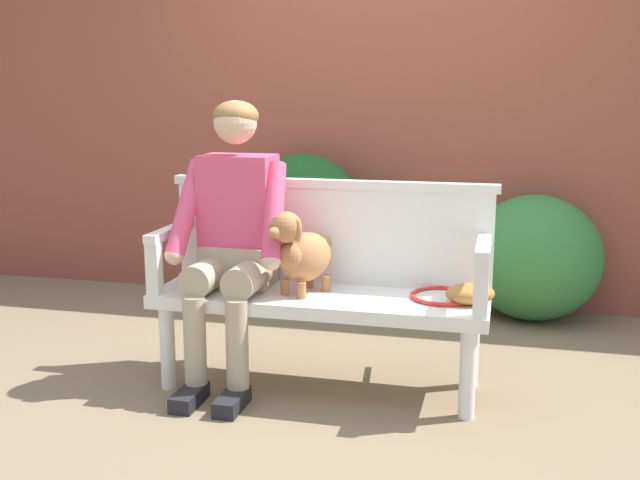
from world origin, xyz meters
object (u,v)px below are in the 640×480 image
person_seated (233,232)px  tennis_racket (442,295)px  garden_bench (320,307)px  baseball_glove (470,294)px  dog_on_bench (301,252)px

person_seated → tennis_racket: 1.00m
garden_bench → baseball_glove: 0.69m
baseball_glove → tennis_racket: bearing=121.2°
person_seated → tennis_racket: (0.96, 0.09, -0.26)m
dog_on_bench → person_seated: bearing=175.4°
person_seated → baseball_glove: size_ratio=6.03×
dog_on_bench → tennis_racket: bearing=10.2°
person_seated → baseball_glove: 1.11m
baseball_glove → garden_bench: bearing=153.8°
person_seated → dog_on_bench: (0.33, -0.03, -0.07)m
person_seated → dog_on_bench: size_ratio=3.36×
dog_on_bench → tennis_racket: 0.67m
garden_bench → dog_on_bench: bearing=-156.2°
garden_bench → dog_on_bench: dog_on_bench is taller
dog_on_bench → baseball_glove: dog_on_bench is taller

